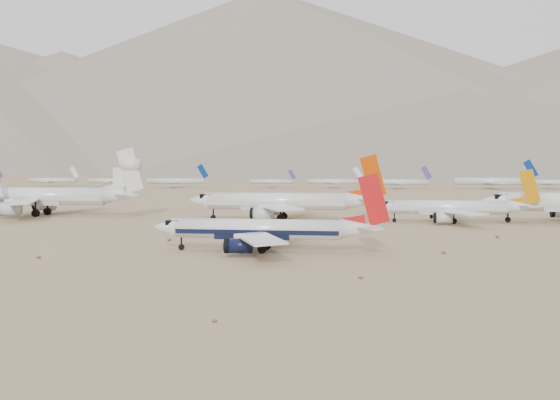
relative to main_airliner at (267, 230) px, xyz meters
name	(u,v)px	position (x,y,z in m)	size (l,w,h in m)	color
ground	(307,252)	(7.18, 0.14, -3.98)	(7000.00, 7000.00, 0.00)	#8F7A53
main_airliner	(267,230)	(0.00, 0.00, 0.00)	(41.06, 40.10, 14.49)	white
row2_gold_tail	(455,208)	(39.81, 67.91, 0.11)	(41.08, 40.18, 14.63)	white
row2_orange_tail	(285,202)	(-6.75, 68.76, 1.26)	(52.38, 51.24, 18.69)	white
row2_white_trijet	(46,196)	(-81.57, 75.53, 2.10)	(59.29, 57.94, 21.01)	white
distant_storage_row	(429,182)	(48.34, 331.76, 0.44)	(588.60, 49.85, 16.34)	silver
mountain_range	(409,93)	(77.36, 1648.15, 186.33)	(7354.00, 3024.00, 470.00)	slate
desert_scrub	(158,266)	(-13.55, -21.75, -3.70)	(233.60, 121.67, 0.63)	brown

